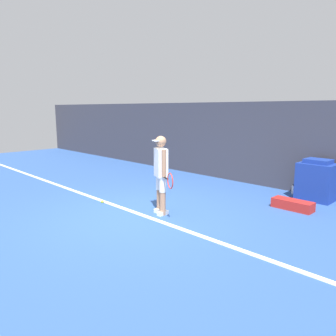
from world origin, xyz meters
The scene contains 8 objects.
ground_plane centered at (0.00, 0.00, 0.00)m, with size 24.00×24.00×0.00m, color #2D5193.
back_wall centered at (0.00, 4.22, 1.16)m, with size 24.00×0.10×2.33m.
court_baseline centered at (0.00, 0.11, 0.01)m, with size 21.60×0.10×0.01m.
tennis_player centered at (0.22, 0.47, 0.89)m, with size 0.88×0.49×1.60m.
tennis_ball centered at (-1.29, 0.03, 0.03)m, with size 0.07×0.07×0.07m.
covered_chair centered at (2.02, 3.81, 0.47)m, with size 0.80×0.63×0.98m.
equipment_bag centered at (1.99, 2.69, 0.10)m, with size 0.85×0.32×0.21m.
water_bottle centered at (1.40, 3.99, 0.11)m, with size 0.08×0.08×0.23m.
Camera 1 is at (4.95, -3.97, 2.14)m, focal length 35.00 mm.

